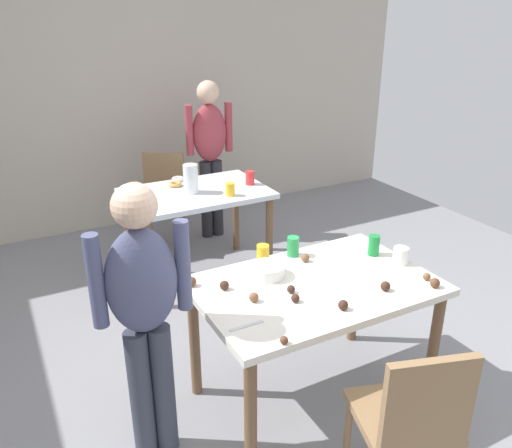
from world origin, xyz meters
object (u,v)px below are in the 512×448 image
chair_near_table (411,418)px  soda_can (374,245)px  dining_table_far (196,204)px  pitcher_far (191,179)px  chair_far_table (162,195)px  dining_table_near (315,299)px  person_adult_far (210,147)px  mixing_bowl (268,270)px  person_girl_near (144,306)px

chair_near_table → soda_can: bearing=60.1°
dining_table_far → pitcher_far: size_ratio=4.92×
soda_can → pitcher_far: 1.64m
chair_far_table → soda_can: 2.37m
dining_table_near → person_adult_far: bearing=79.8°
dining_table_near → soda_can: bearing=14.3°
person_adult_far → soda_can: bearing=-88.5°
dining_table_near → mixing_bowl: (-0.18, 0.19, 0.13)m
mixing_bowl → pitcher_far: pitcher_far is taller
pitcher_far → person_girl_near: bearing=-117.8°
person_girl_near → person_adult_far: size_ratio=0.95×
dining_table_far → chair_near_table: bearing=-90.6°
dining_table_near → person_adult_far: (0.43, 2.40, 0.25)m
chair_far_table → soda_can: bearing=-76.5°
mixing_bowl → soda_can: (0.68, -0.06, 0.03)m
dining_table_far → person_girl_near: (-0.90, -1.65, 0.21)m
soda_can → pitcher_far: (-0.54, 1.55, 0.05)m
chair_near_table → chair_far_table: size_ratio=1.00×
chair_far_table → pitcher_far: bearing=-89.1°
person_adult_far → mixing_bowl: person_adult_far is taller
chair_near_table → person_girl_near: bearing=137.1°
dining_table_far → person_adult_far: 0.87m
dining_table_near → pitcher_far: 1.68m
dining_table_near → person_adult_far: person_adult_far is taller
dining_table_far → mixing_bowl: size_ratio=6.00×
dining_table_near → chair_far_table: chair_far_table is taller
person_girl_near → soda_can: person_girl_near is taller
dining_table_far → mixing_bowl: mixing_bowl is taller
mixing_bowl → soda_can: soda_can is taller
chair_far_table → pitcher_far: 0.82m
chair_near_table → person_girl_near: 1.25m
dining_table_far → chair_near_table: 2.47m
person_adult_far → pitcher_far: 0.88m
dining_table_far → chair_near_table: size_ratio=1.29×
person_girl_near → mixing_bowl: 0.74m
dining_table_near → chair_far_table: 2.41m
mixing_bowl → dining_table_far: bearing=83.1°
mixing_bowl → person_girl_near: bearing=-168.3°
mixing_bowl → pitcher_far: size_ratio=0.82×
chair_far_table → mixing_bowl: (-0.13, -2.22, 0.29)m
person_girl_near → mixing_bowl: (0.72, 0.15, -0.07)m
chair_near_table → mixing_bowl: chair_near_table is taller
dining_table_near → chair_near_table: 0.79m
chair_near_table → person_adult_far: 3.24m
chair_far_table → person_girl_near: 2.54m
chair_far_table → dining_table_near: bearing=-88.6°
dining_table_far → soda_can: (0.49, -1.56, 0.17)m
chair_near_table → soda_can: (0.52, 0.90, 0.31)m
dining_table_far → dining_table_near: bearing=-89.9°
mixing_bowl → chair_far_table: bearing=86.7°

